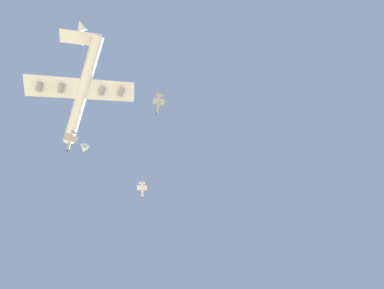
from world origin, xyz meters
TOP-DOWN VIEW (x-y plane):
  - carrier_jet at (44.76, 138.70)m, footprint 75.34×58.46m
  - chase_jet_lead at (76.99, 135.20)m, footprint 15.22×8.24m
  - chase_jet_left_wing at (109.18, 80.56)m, footprint 15.01×9.21m
  - chase_jet_right_wing at (37.65, 95.42)m, footprint 15.31×8.85m

SIDE VIEW (x-z plane):
  - chase_jet_lead at x=76.99m, z-range 156.01..160.01m
  - carrier_jet at x=44.76m, z-range 149.08..172.88m
  - chase_jet_right_wing at x=37.65m, z-range 179.86..183.86m
  - chase_jet_left_wing at x=109.18m, z-range 187.89..191.89m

